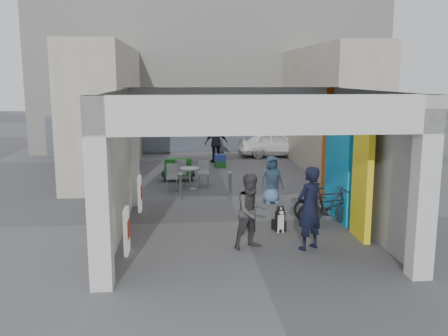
{
  "coord_description": "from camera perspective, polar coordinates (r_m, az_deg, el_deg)",
  "views": [
    {
      "loc": [
        -1.51,
        -12.76,
        3.82
      ],
      "look_at": [
        -0.35,
        1.0,
        1.28
      ],
      "focal_mm": 40.0,
      "sensor_mm": 36.0,
      "label": 1
    }
  ],
  "objects": [
    {
      "name": "plaza_bldg_right",
      "position": [
        21.17,
        11.74,
        6.64
      ],
      "size": [
        2.0,
        9.0,
        5.0
      ],
      "primitive_type": "cube",
      "color": "#BFB49E",
      "rests_on": "ground"
    },
    {
      "name": "arcade_canopy",
      "position": [
        12.21,
        4.87,
        3.25
      ],
      "size": [
        6.4,
        6.45,
        6.4
      ],
      "color": "silver",
      "rests_on": "ground"
    },
    {
      "name": "man_elderly",
      "position": [
        15.24,
        5.46,
        -1.32
      ],
      "size": [
        0.77,
        0.55,
        1.46
      ],
      "primitive_type": "imported",
      "rotation": [
        0.0,
        0.0,
        0.13
      ],
      "color": "#5278A1",
      "rests_on": "ground"
    },
    {
      "name": "border_collie",
      "position": [
        12.59,
        6.38,
        -5.99
      ],
      "size": [
        0.26,
        0.5,
        0.7
      ],
      "rotation": [
        0.0,
        0.0,
        0.28
      ],
      "color": "black",
      "rests_on": "ground"
    },
    {
      "name": "man_with_dog",
      "position": [
        11.25,
        9.72,
        -4.55
      ],
      "size": [
        0.82,
        0.75,
        1.88
      ],
      "primitive_type": "imported",
      "rotation": [
        0.0,
        0.0,
        3.72
      ],
      "color": "black",
      "rests_on": "ground"
    },
    {
      "name": "plaza_bldg_left",
      "position": [
        20.52,
        -13.29,
        6.46
      ],
      "size": [
        2.0,
        9.0,
        5.0
      ],
      "primitive_type": "cube",
      "color": "#BFB49E",
      "rests_on": "ground"
    },
    {
      "name": "bollard_left",
      "position": [
        15.59,
        -4.96,
        -2.21
      ],
      "size": [
        0.09,
        0.09,
        0.84
      ],
      "primitive_type": "cylinder",
      "color": "gray",
      "rests_on": "ground"
    },
    {
      "name": "produce_stand",
      "position": [
        18.59,
        -5.25,
        -0.47
      ],
      "size": [
        1.21,
        0.66,
        0.8
      ],
      "rotation": [
        0.0,
        0.0,
        0.24
      ],
      "color": "black",
      "rests_on": "ground"
    },
    {
      "name": "bicycle_rear",
      "position": [
        13.19,
        11.85,
        -4.29
      ],
      "size": [
        1.78,
        0.79,
        1.04
      ],
      "primitive_type": "imported",
      "rotation": [
        0.0,
        0.0,
        1.75
      ],
      "color": "black",
      "rests_on": "ground"
    },
    {
      "name": "white_van",
      "position": [
        24.28,
        5.96,
        2.77
      ],
      "size": [
        3.6,
        1.5,
        1.22
      ],
      "primitive_type": "imported",
      "rotation": [
        0.0,
        0.0,
        1.59
      ],
      "color": "white",
      "rests_on": "ground"
    },
    {
      "name": "ground",
      "position": [
        13.4,
        1.84,
        -6.13
      ],
      "size": [
        90.0,
        90.0,
        0.0
      ],
      "primitive_type": "plane",
      "color": "#55565A",
      "rests_on": "ground"
    },
    {
      "name": "bollard_right",
      "position": [
        16.0,
        6.14,
        -1.94
      ],
      "size": [
        0.09,
        0.09,
        0.82
      ],
      "primitive_type": "cylinder",
      "color": "gray",
      "rests_on": "ground"
    },
    {
      "name": "far_building",
      "position": [
        26.8,
        -1.63,
        10.79
      ],
      "size": [
        18.0,
        4.08,
        8.0
      ],
      "color": "silver",
      "rests_on": "ground"
    },
    {
      "name": "crate_stack",
      "position": [
        21.21,
        -0.45,
        0.82
      ],
      "size": [
        0.49,
        0.4,
        0.56
      ],
      "rotation": [
        0.0,
        0.0,
        0.13
      ],
      "color": "#19591F",
      "rests_on": "ground"
    },
    {
      "name": "man_back_turned",
      "position": [
        11.2,
        3.19,
        -4.96
      ],
      "size": [
        1.02,
        0.92,
        1.7
      ],
      "primitive_type": "imported",
      "rotation": [
        0.0,
        0.0,
        0.42
      ],
      "color": "#3C3D3F",
      "rests_on": "ground"
    },
    {
      "name": "advert_board_far",
      "position": [
        14.55,
        -9.59,
        -2.88
      ],
      "size": [
        0.11,
        0.55,
        1.0
      ],
      "rotation": [
        0.0,
        0.0,
        0.01
      ],
      "color": "white",
      "rests_on": "ground"
    },
    {
      "name": "man_crates",
      "position": [
        22.36,
        -0.9,
        2.88
      ],
      "size": [
        1.11,
        0.65,
        1.77
      ],
      "primitive_type": "imported",
      "rotation": [
        0.0,
        0.0,
        3.37
      ],
      "color": "black",
      "rests_on": "ground"
    },
    {
      "name": "bollard_center",
      "position": [
        15.62,
        0.69,
        -2.09
      ],
      "size": [
        0.09,
        0.09,
        0.87
      ],
      "primitive_type": "cylinder",
      "color": "gray",
      "rests_on": "ground"
    },
    {
      "name": "advert_board_near",
      "position": [
        11.16,
        -11.06,
        -7.04
      ],
      "size": [
        0.1,
        0.55,
        1.0
      ],
      "rotation": [
        0.0,
        0.0,
        -0.0
      ],
      "color": "white",
      "rests_on": "ground"
    },
    {
      "name": "bicycle_front",
      "position": [
        13.35,
        11.93,
        -4.23
      ],
      "size": [
        1.97,
        1.37,
        0.98
      ],
      "primitive_type": "imported",
      "rotation": [
        0.0,
        0.0,
        1.15
      ],
      "color": "black",
      "rests_on": "ground"
    },
    {
      "name": "cafe_set",
      "position": [
        17.39,
        -4.32,
        -1.22
      ],
      "size": [
        1.48,
        1.2,
        0.9
      ],
      "rotation": [
        0.0,
        0.0,
        0.21
      ],
      "color": "#95969A",
      "rests_on": "ground"
    }
  ]
}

